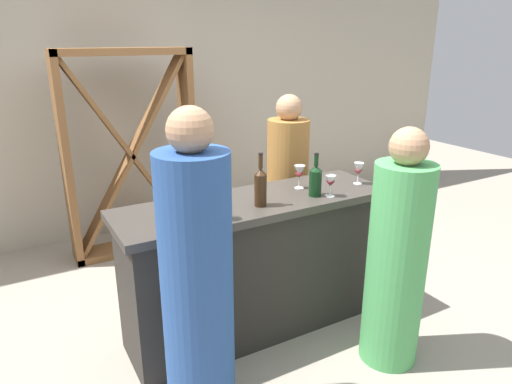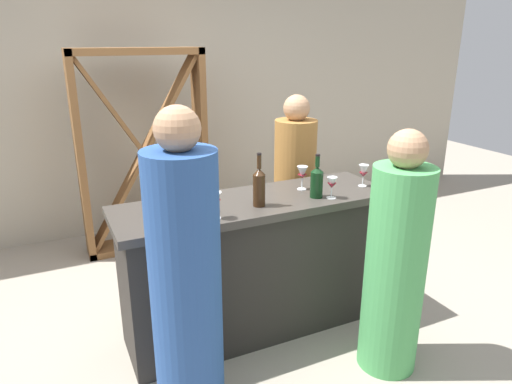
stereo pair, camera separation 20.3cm
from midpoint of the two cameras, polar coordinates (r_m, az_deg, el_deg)
ground_plane at (r=3.34m, az=-1.81°, el=-16.29°), size 12.00×12.00×0.00m
back_wall at (r=4.83m, az=-14.49°, el=11.95°), size 8.00×0.10×2.80m
bar_counter at (r=3.10m, az=-1.90°, el=-9.08°), size 1.80×0.57×0.94m
wine_rack at (r=4.30m, az=-16.55°, el=4.42°), size 1.15×0.28×1.83m
wine_bottle_leftmost_olive_green at (r=2.68m, az=-10.38°, el=-0.34°), size 0.08×0.08×0.31m
wine_bottle_second_left_amber_brown at (r=2.76m, az=-1.54°, el=0.71°), size 0.07×0.07×0.33m
wine_bottle_center_dark_green at (r=2.96m, az=5.42°, el=1.49°), size 0.08×0.08×0.28m
wine_glass_near_left at (r=2.57m, az=-6.86°, el=-1.12°), size 0.08×0.08×0.16m
wine_glass_near_center at (r=2.96m, az=7.26°, el=1.20°), size 0.07×0.07×0.14m
wine_glass_near_right at (r=3.25m, az=10.82°, el=2.69°), size 0.07×0.07×0.15m
wine_glass_far_left at (r=3.10m, az=3.54°, el=2.39°), size 0.07×0.07×0.16m
person_left_guest at (r=2.29m, az=-9.85°, el=-11.85°), size 0.41×0.41×1.64m
person_center_guest at (r=2.82m, az=15.04°, el=-8.13°), size 0.45×0.45×1.46m
person_right_guest at (r=3.71m, az=2.30°, el=-0.51°), size 0.35×0.35×1.51m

